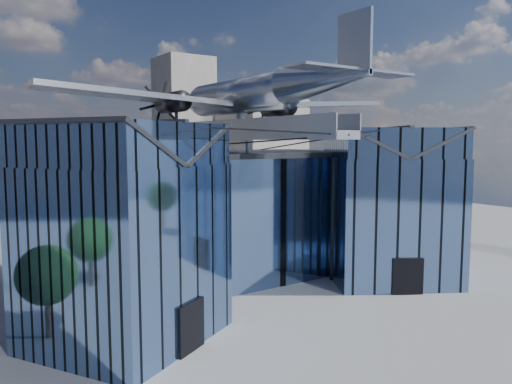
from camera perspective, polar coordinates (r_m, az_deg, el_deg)
ground_plane at (r=34.88m, az=1.89°, el=-12.13°), size 120.00×120.00×0.00m
museum at (r=38.38m, az=-3.21°, el=-1.99°), size 32.88×24.50×17.60m
bg_towers at (r=80.07m, az=-19.11°, el=4.99°), size 77.00×24.50×26.00m
tree_side_e at (r=58.68m, az=11.53°, el=-1.16°), size 4.35×4.35×5.50m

